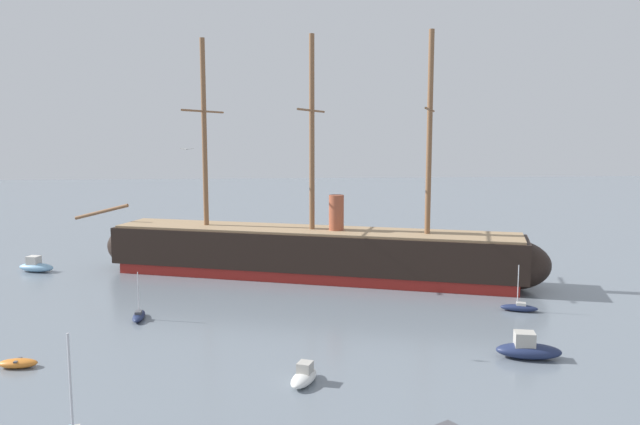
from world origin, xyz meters
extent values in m
cube|color=maroon|center=(3.74, 50.34, 0.60)|extent=(45.64, 21.15, 1.19)
cube|color=black|center=(3.74, 50.34, 3.33)|extent=(47.54, 22.03, 4.26)
ellipsoid|color=black|center=(-17.07, 57.35, 2.73)|extent=(10.20, 8.85, 5.46)
ellipsoid|color=black|center=(24.56, 43.33, 2.73)|extent=(10.20, 8.85, 5.46)
cube|color=#9E7F5B|center=(3.74, 50.34, 5.59)|extent=(46.45, 21.18, 0.26)
cylinder|color=brown|center=(-8.70, 54.53, 16.54)|extent=(0.60, 0.60, 22.17)
cylinder|color=brown|center=(-8.70, 54.53, 19.20)|extent=(3.88, 10.94, 0.24)
cylinder|color=brown|center=(3.74, 50.34, 16.54)|extent=(0.60, 0.60, 22.17)
cylinder|color=brown|center=(3.74, 50.34, 19.20)|extent=(3.88, 10.94, 0.24)
cylinder|color=brown|center=(16.19, 46.15, 16.54)|extent=(0.60, 0.60, 22.17)
cylinder|color=brown|center=(16.19, 46.15, 19.20)|extent=(3.88, 10.94, 0.24)
cylinder|color=brown|center=(-22.16, 59.06, 6.84)|extent=(7.29, 2.81, 2.27)
cylinder|color=#9E4C33|center=(6.46, 49.42, 7.59)|extent=(1.71, 1.71, 4.26)
cylinder|color=silver|center=(-11.45, 10.85, 3.80)|extent=(0.13, 0.13, 6.01)
ellipsoid|color=silver|center=(1.10, 19.65, 0.40)|extent=(2.64, 3.68, 0.79)
cube|color=#B2ADA3|center=(1.19, 19.87, 1.03)|extent=(1.25, 1.32, 0.79)
ellipsoid|color=orange|center=(-19.38, 24.19, 0.33)|extent=(2.79, 1.25, 0.65)
cube|color=#4C4C51|center=(-19.38, 24.19, 0.57)|extent=(0.27, 1.03, 0.10)
ellipsoid|color=#1E284C|center=(18.25, 23.05, 0.56)|extent=(5.14, 3.04, 1.12)
cube|color=#B2ADA3|center=(17.92, 23.13, 1.46)|extent=(1.73, 1.60, 1.12)
ellipsoid|color=#1E284C|center=(-13.03, 35.31, 0.32)|extent=(1.14, 3.39, 0.64)
cube|color=#4C4C51|center=(-13.02, 35.14, 0.68)|extent=(0.59, 0.86, 0.33)
cylinder|color=silver|center=(-13.03, 35.48, 2.43)|extent=(0.08, 0.08, 3.85)
ellipsoid|color=#1E284C|center=(22.37, 35.07, 0.33)|extent=(3.59, 2.11, 0.65)
cube|color=beige|center=(22.53, 35.01, 0.69)|extent=(1.00, 0.82, 0.34)
cylinder|color=silver|center=(22.20, 35.13, 2.50)|extent=(0.09, 0.09, 3.96)
ellipsoid|color=#7FB2D6|center=(-29.35, 56.01, 0.53)|extent=(4.88, 3.18, 1.05)
cube|color=beige|center=(-29.65, 56.10, 1.37)|extent=(1.69, 1.59, 1.05)
ellipsoid|color=silver|center=(-7.51, 29.05, 15.57)|extent=(0.22, 0.34, 0.11)
sphere|color=silver|center=(-7.58, 28.86, 15.58)|extent=(0.09, 0.09, 0.09)
cube|color=#ADA89E|center=(-7.22, 28.94, 15.59)|extent=(0.52, 0.30, 0.11)
cube|color=#ADA89E|center=(-7.80, 29.16, 15.59)|extent=(0.52, 0.30, 0.11)
camera|label=1|loc=(-1.08, -21.10, 17.15)|focal=35.35mm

